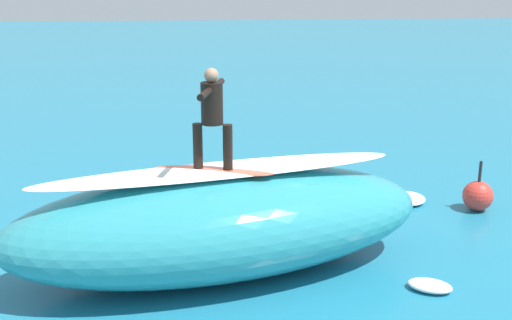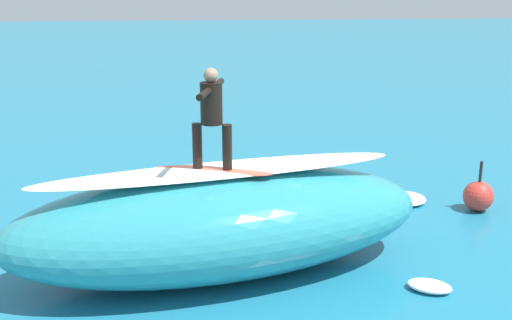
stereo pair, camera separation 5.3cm
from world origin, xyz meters
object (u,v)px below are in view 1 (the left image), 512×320
(surfboard_riding, at_px, (213,171))
(surfer_riding, at_px, (212,111))
(surfboard_paddling, at_px, (286,189))
(buoy_marker, at_px, (478,196))
(surfer_paddling, at_px, (283,183))

(surfboard_riding, bearing_deg, surfer_riding, 77.67)
(surfboard_riding, bearing_deg, surfboard_paddling, -99.50)
(surfboard_riding, bearing_deg, buoy_marker, -142.61)
(surfboard_paddling, xyz_separation_m, buoy_marker, (-3.89, 1.65, 0.28))
(surfboard_paddling, bearing_deg, surfer_paddling, 180.00)
(surfer_riding, bearing_deg, surfboard_paddling, -99.50)
(surfboard_riding, distance_m, surfer_riding, 0.99)
(surfer_riding, xyz_separation_m, surfer_paddling, (-1.71, -3.99, -2.56))
(surfer_riding, xyz_separation_m, buoy_marker, (-5.68, -2.43, -2.46))
(surfer_riding, bearing_deg, surfboard_riding, -102.33)
(surfer_riding, distance_m, buoy_marker, 6.65)
(surfer_riding, height_order, surfboard_paddling, surfer_riding)
(surfer_riding, distance_m, surfboard_paddling, 5.23)
(surfer_riding, relative_size, surfer_paddling, 1.27)
(buoy_marker, bearing_deg, surfboard_riding, 23.15)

